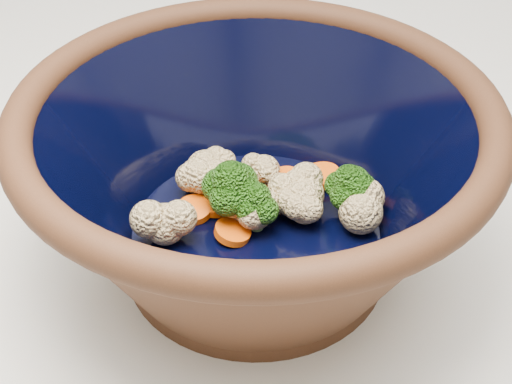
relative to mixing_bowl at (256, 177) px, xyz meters
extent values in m
cylinder|color=black|center=(0.00, 0.00, -0.08)|extent=(0.20, 0.20, 0.01)
torus|color=black|center=(0.00, 0.00, 0.05)|extent=(0.34, 0.34, 0.02)
cylinder|color=black|center=(0.00, 0.00, -0.05)|extent=(0.19, 0.19, 0.00)
cylinder|color=#608442|center=(-0.02, 0.00, -0.04)|extent=(0.01, 0.01, 0.02)
ellipsoid|color=#2D6D14|center=(-0.02, 0.00, -0.01)|extent=(0.05, 0.05, 0.04)
cylinder|color=#608442|center=(0.05, 0.05, -0.04)|extent=(0.01, 0.01, 0.02)
ellipsoid|color=#2D6D14|center=(0.05, 0.05, -0.02)|extent=(0.04, 0.04, 0.03)
cylinder|color=#608442|center=(0.00, 0.00, -0.04)|extent=(0.01, 0.01, 0.02)
ellipsoid|color=#2D6D14|center=(0.00, 0.00, -0.02)|extent=(0.03, 0.03, 0.03)
cylinder|color=#608442|center=(-0.02, 0.00, -0.04)|extent=(0.01, 0.01, 0.02)
ellipsoid|color=#2D6D14|center=(-0.02, 0.00, -0.02)|extent=(0.03, 0.03, 0.03)
sphere|color=beige|center=(0.03, 0.03, -0.04)|extent=(0.03, 0.03, 0.03)
sphere|color=beige|center=(-0.06, 0.03, -0.03)|extent=(0.03, 0.03, 0.03)
sphere|color=beige|center=(0.00, 0.00, -0.04)|extent=(0.03, 0.03, 0.03)
sphere|color=beige|center=(-0.06, 0.01, -0.04)|extent=(0.03, 0.03, 0.03)
sphere|color=beige|center=(-0.01, 0.00, -0.03)|extent=(0.03, 0.03, 0.03)
sphere|color=beige|center=(0.07, 0.04, -0.03)|extent=(0.03, 0.03, 0.03)
sphere|color=beige|center=(-0.06, 0.02, -0.03)|extent=(0.03, 0.03, 0.03)
sphere|color=beige|center=(-0.02, 0.05, -0.04)|extent=(0.03, 0.03, 0.03)
sphere|color=beige|center=(0.02, 0.03, -0.03)|extent=(0.03, 0.03, 0.03)
sphere|color=beige|center=(-0.06, 0.02, -0.03)|extent=(0.03, 0.03, 0.03)
sphere|color=beige|center=(0.02, 0.04, -0.03)|extent=(0.03, 0.03, 0.03)
sphere|color=beige|center=(-0.05, -0.05, -0.03)|extent=(0.03, 0.03, 0.03)
cylinder|color=#FA5E0A|center=(0.00, -0.07, -0.04)|extent=(0.03, 0.03, 0.01)
cylinder|color=#FA5E0A|center=(0.01, 0.08, -0.04)|extent=(0.03, 0.03, 0.01)
cylinder|color=#FA5E0A|center=(-0.01, -0.02, -0.04)|extent=(0.03, 0.03, 0.01)
cylinder|color=#FA5E0A|center=(-0.01, 0.06, -0.04)|extent=(0.03, 0.03, 0.01)
cylinder|color=#FA5E0A|center=(-0.03, 0.03, -0.04)|extent=(0.03, 0.03, 0.01)
cylinder|color=#FA5E0A|center=(-0.05, -0.01, -0.04)|extent=(0.03, 0.03, 0.01)
cylinder|color=#FA5E0A|center=(-0.04, 0.00, -0.04)|extent=(0.03, 0.03, 0.01)
cylinder|color=#FA5E0A|center=(-0.01, -0.07, -0.04)|extent=(0.03, 0.03, 0.01)
camera|label=1|loc=(0.21, -0.35, 0.31)|focal=50.00mm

